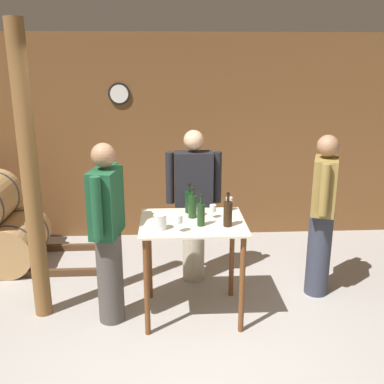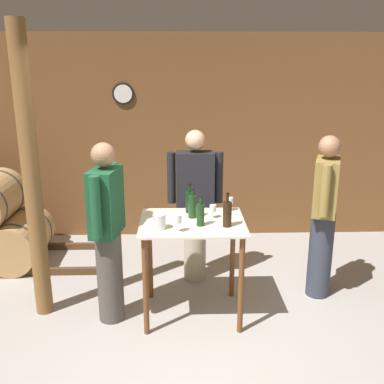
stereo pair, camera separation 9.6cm
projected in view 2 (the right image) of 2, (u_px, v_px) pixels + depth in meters
ground_plane at (190, 365)px, 3.62m from camera, size 14.00×14.00×0.00m
back_wall at (184, 139)px, 5.98m from camera, size 8.40×0.08×2.70m
tasting_table at (192, 241)px, 4.15m from camera, size 0.96×0.77×0.95m
wooden_post at (31, 178)px, 4.02m from camera, size 0.16×0.16×2.70m
wine_bottle_far_left at (190, 201)px, 4.31m from camera, size 0.08×0.08×0.28m
wine_bottle_left at (192, 206)px, 4.16m from camera, size 0.08×0.08×0.29m
wine_bottle_center at (200, 214)px, 3.96m from camera, size 0.07×0.07×0.29m
wine_bottle_right at (227, 214)px, 3.94m from camera, size 0.08×0.08×0.31m
wine_glass_near_left at (178, 219)px, 3.81m from camera, size 0.07×0.07×0.15m
wine_glass_near_center at (213, 209)px, 4.16m from camera, size 0.06×0.06×0.13m
wine_glass_near_right at (230, 201)px, 4.36m from camera, size 0.06×0.06×0.13m
ice_bucket at (159, 222)px, 3.90m from camera, size 0.11×0.11×0.13m
person_host at (107, 230)px, 4.02m from camera, size 0.29×0.58×1.69m
person_visitor_with_scarf at (195, 203)px, 4.81m from camera, size 0.59×0.24×1.67m
person_visitor_bearded at (324, 214)px, 4.47m from camera, size 0.34×0.56×1.68m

